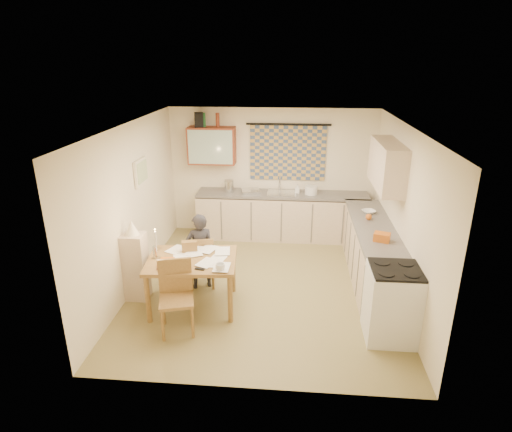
# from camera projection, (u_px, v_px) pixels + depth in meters

# --- Properties ---
(floor) EXTENTS (4.00, 4.50, 0.02)m
(floor) POSITION_uv_depth(u_px,v_px,m) (264.00, 286.00, 6.76)
(floor) COLOR olive
(floor) RESTS_ON ground
(ceiling) EXTENTS (4.00, 4.50, 0.02)m
(ceiling) POSITION_uv_depth(u_px,v_px,m) (265.00, 125.00, 5.88)
(ceiling) COLOR white
(ceiling) RESTS_ON floor
(wall_back) EXTENTS (4.00, 0.02, 2.50)m
(wall_back) POSITION_uv_depth(u_px,v_px,m) (272.00, 172.00, 8.43)
(wall_back) COLOR #F2E5C4
(wall_back) RESTS_ON floor
(wall_front) EXTENTS (4.00, 0.02, 2.50)m
(wall_front) POSITION_uv_depth(u_px,v_px,m) (248.00, 288.00, 4.21)
(wall_front) COLOR #F2E5C4
(wall_front) RESTS_ON floor
(wall_left) EXTENTS (0.02, 4.50, 2.50)m
(wall_left) POSITION_uv_depth(u_px,v_px,m) (132.00, 207.00, 6.49)
(wall_left) COLOR #F2E5C4
(wall_left) RESTS_ON floor
(wall_right) EXTENTS (0.02, 4.50, 2.50)m
(wall_right) POSITION_uv_depth(u_px,v_px,m) (403.00, 215.00, 6.16)
(wall_right) COLOR #F2E5C4
(wall_right) RESTS_ON floor
(window_blind) EXTENTS (1.45, 0.03, 1.05)m
(window_blind) POSITION_uv_depth(u_px,v_px,m) (288.00, 153.00, 8.23)
(window_blind) COLOR #374C71
(window_blind) RESTS_ON wall_back
(curtain_rod) EXTENTS (1.60, 0.04, 0.04)m
(curtain_rod) POSITION_uv_depth(u_px,v_px,m) (288.00, 124.00, 8.02)
(curtain_rod) COLOR black
(curtain_rod) RESTS_ON wall_back
(wall_cabinet) EXTENTS (0.90, 0.34, 0.70)m
(wall_cabinet) POSITION_uv_depth(u_px,v_px,m) (212.00, 145.00, 8.17)
(wall_cabinet) COLOR maroon
(wall_cabinet) RESTS_ON wall_back
(wall_cabinet_glass) EXTENTS (0.84, 0.02, 0.64)m
(wall_cabinet_glass) POSITION_uv_depth(u_px,v_px,m) (210.00, 147.00, 8.01)
(wall_cabinet_glass) COLOR #99B2A5
(wall_cabinet_glass) RESTS_ON wall_back
(upper_cabinet_right) EXTENTS (0.34, 1.30, 0.70)m
(upper_cabinet_right) POSITION_uv_depth(u_px,v_px,m) (387.00, 165.00, 6.48)
(upper_cabinet_right) COLOR #C5AB90
(upper_cabinet_right) RESTS_ON wall_right
(framed_print) EXTENTS (0.04, 0.50, 0.40)m
(framed_print) POSITION_uv_depth(u_px,v_px,m) (141.00, 172.00, 6.70)
(framed_print) COLOR #ECE3C6
(framed_print) RESTS_ON wall_left
(print_canvas) EXTENTS (0.01, 0.42, 0.32)m
(print_canvas) POSITION_uv_depth(u_px,v_px,m) (142.00, 172.00, 6.70)
(print_canvas) COLOR silver
(print_canvas) RESTS_ON wall_left
(counter_back) EXTENTS (3.30, 0.62, 0.92)m
(counter_back) POSITION_uv_depth(u_px,v_px,m) (282.00, 216.00, 8.40)
(counter_back) COLOR #C5AB90
(counter_back) RESTS_ON floor
(counter_right) EXTENTS (0.62, 2.95, 0.92)m
(counter_right) POSITION_uv_depth(u_px,v_px,m) (373.00, 257.00, 6.69)
(counter_right) COLOR #C5AB90
(counter_right) RESTS_ON floor
(stove) EXTENTS (0.63, 0.63, 0.97)m
(stove) POSITION_uv_depth(u_px,v_px,m) (392.00, 303.00, 5.37)
(stove) COLOR white
(stove) RESTS_ON floor
(sink) EXTENTS (0.55, 0.45, 0.10)m
(sink) POSITION_uv_depth(u_px,v_px,m) (282.00, 195.00, 8.26)
(sink) COLOR silver
(sink) RESTS_ON counter_back
(tap) EXTENTS (0.04, 0.04, 0.28)m
(tap) POSITION_uv_depth(u_px,v_px,m) (280.00, 184.00, 8.36)
(tap) COLOR silver
(tap) RESTS_ON counter_back
(dish_rack) EXTENTS (0.41, 0.37, 0.06)m
(dish_rack) POSITION_uv_depth(u_px,v_px,m) (251.00, 191.00, 8.28)
(dish_rack) COLOR silver
(dish_rack) RESTS_ON counter_back
(kettle) EXTENTS (0.22, 0.22, 0.24)m
(kettle) POSITION_uv_depth(u_px,v_px,m) (229.00, 186.00, 8.28)
(kettle) COLOR silver
(kettle) RESTS_ON counter_back
(mixing_bowl) EXTENTS (0.30, 0.30, 0.16)m
(mixing_bowl) POSITION_uv_depth(u_px,v_px,m) (311.00, 190.00, 8.17)
(mixing_bowl) COLOR white
(mixing_bowl) RESTS_ON counter_back
(soap_bottle) EXTENTS (0.09, 0.09, 0.18)m
(soap_bottle) POSITION_uv_depth(u_px,v_px,m) (297.00, 188.00, 8.23)
(soap_bottle) COLOR white
(soap_bottle) RESTS_ON counter_back
(bowl) EXTENTS (0.37, 0.37, 0.05)m
(bowl) POSITION_uv_depth(u_px,v_px,m) (369.00, 212.00, 7.18)
(bowl) COLOR white
(bowl) RESTS_ON counter_right
(orange_bag) EXTENTS (0.26, 0.22, 0.12)m
(orange_bag) POSITION_uv_depth(u_px,v_px,m) (382.00, 237.00, 6.09)
(orange_bag) COLOR #C75E17
(orange_bag) RESTS_ON counter_right
(fruit_orange) EXTENTS (0.10, 0.10, 0.10)m
(fruit_orange) POSITION_uv_depth(u_px,v_px,m) (369.00, 217.00, 6.89)
(fruit_orange) COLOR #C75E17
(fruit_orange) RESTS_ON counter_right
(speaker) EXTENTS (0.20, 0.23, 0.26)m
(speaker) POSITION_uv_depth(u_px,v_px,m) (199.00, 120.00, 8.02)
(speaker) COLOR black
(speaker) RESTS_ON wall_cabinet
(bottle_green) EXTENTS (0.08, 0.08, 0.26)m
(bottle_green) POSITION_uv_depth(u_px,v_px,m) (204.00, 120.00, 8.01)
(bottle_green) COLOR #195926
(bottle_green) RESTS_ON wall_cabinet
(bottle_brown) EXTENTS (0.08, 0.08, 0.26)m
(bottle_brown) POSITION_uv_depth(u_px,v_px,m) (218.00, 120.00, 7.99)
(bottle_brown) COLOR maroon
(bottle_brown) RESTS_ON wall_cabinet
(dining_table) EXTENTS (1.30, 1.04, 0.75)m
(dining_table) POSITION_uv_depth(u_px,v_px,m) (193.00, 282.00, 6.08)
(dining_table) COLOR brown
(dining_table) RESTS_ON floor
(chair_far) EXTENTS (0.46, 0.46, 0.85)m
(chair_far) POSITION_uv_depth(u_px,v_px,m) (202.00, 270.00, 6.67)
(chair_far) COLOR brown
(chair_far) RESTS_ON floor
(chair_near) EXTENTS (0.53, 0.53, 0.96)m
(chair_near) POSITION_uv_depth(u_px,v_px,m) (177.00, 310.00, 5.56)
(chair_near) COLOR brown
(chair_near) RESTS_ON floor
(person) EXTENTS (0.65, 0.61, 1.21)m
(person) POSITION_uv_depth(u_px,v_px,m) (200.00, 251.00, 6.52)
(person) COLOR black
(person) RESTS_ON floor
(shelf_stand) EXTENTS (0.32, 0.30, 1.02)m
(shelf_stand) POSITION_uv_depth(u_px,v_px,m) (136.00, 267.00, 6.25)
(shelf_stand) COLOR #C5AB90
(shelf_stand) RESTS_ON floor
(lampshade) EXTENTS (0.20, 0.20, 0.22)m
(lampshade) POSITION_uv_depth(u_px,v_px,m) (132.00, 227.00, 6.03)
(lampshade) COLOR #ECE3C6
(lampshade) RESTS_ON shelf_stand
(letter_rack) EXTENTS (0.24, 0.15, 0.16)m
(letter_rack) POSITION_uv_depth(u_px,v_px,m) (190.00, 246.00, 6.15)
(letter_rack) COLOR brown
(letter_rack) RESTS_ON dining_table
(mug) EXTENTS (0.20, 0.20, 0.10)m
(mug) POSITION_uv_depth(u_px,v_px,m) (220.00, 267.00, 5.61)
(mug) COLOR white
(mug) RESTS_ON dining_table
(magazine) EXTENTS (0.26, 0.30, 0.02)m
(magazine) POSITION_uv_depth(u_px,v_px,m) (158.00, 265.00, 5.74)
(magazine) COLOR maroon
(magazine) RESTS_ON dining_table
(book) EXTENTS (0.23, 0.29, 0.02)m
(book) POSITION_uv_depth(u_px,v_px,m) (159.00, 262.00, 5.84)
(book) COLOR #C75E17
(book) RESTS_ON dining_table
(orange_box) EXTENTS (0.13, 0.09, 0.04)m
(orange_box) POSITION_uv_depth(u_px,v_px,m) (166.00, 267.00, 5.69)
(orange_box) COLOR #C75E17
(orange_box) RESTS_ON dining_table
(eyeglasses) EXTENTS (0.14, 0.07, 0.02)m
(eyeglasses) POSITION_uv_depth(u_px,v_px,m) (200.00, 269.00, 5.65)
(eyeglasses) COLOR black
(eyeglasses) RESTS_ON dining_table
(candle_holder) EXTENTS (0.06, 0.06, 0.18)m
(candle_holder) POSITION_uv_depth(u_px,v_px,m) (155.00, 252.00, 5.94)
(candle_holder) COLOR silver
(candle_holder) RESTS_ON dining_table
(candle) EXTENTS (0.03, 0.03, 0.22)m
(candle) POSITION_uv_depth(u_px,v_px,m) (156.00, 239.00, 5.87)
(candle) COLOR white
(candle) RESTS_ON dining_table
(candle_flame) EXTENTS (0.02, 0.02, 0.02)m
(candle_flame) POSITION_uv_depth(u_px,v_px,m) (155.00, 230.00, 5.88)
(candle_flame) COLOR #FFCC66
(candle_flame) RESTS_ON dining_table
(papers) EXTENTS (1.01, 0.88, 0.02)m
(papers) POSITION_uv_depth(u_px,v_px,m) (198.00, 256.00, 6.01)
(papers) COLOR white
(papers) RESTS_ON dining_table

